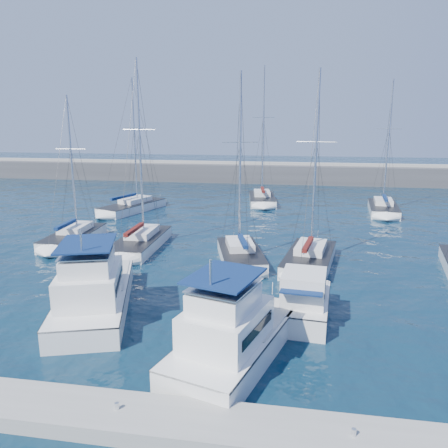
% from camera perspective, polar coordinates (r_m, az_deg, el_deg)
% --- Properties ---
extents(ground, '(220.00, 220.00, 0.00)m').
position_cam_1_polar(ground, '(26.40, -4.26, -9.91)').
color(ground, black).
rests_on(ground, ground).
extents(breakwater, '(160.00, 6.00, 4.45)m').
position_cam_1_polar(breakwater, '(76.33, 4.99, 6.29)').
color(breakwater, '#424244').
rests_on(breakwater, ground).
extents(dock, '(40.00, 2.20, 0.60)m').
position_cam_1_polar(dock, '(17.15, -13.73, -23.24)').
color(dock, gray).
rests_on(dock, ground).
extents(dock_cleat_centre, '(0.16, 0.16, 0.25)m').
position_cam_1_polar(dock_cleat_centre, '(16.90, -13.82, -22.08)').
color(dock_cleat_centre, silver).
rests_on(dock_cleat_centre, dock).
extents(dock_cleat_near_stbd, '(0.16, 0.16, 0.25)m').
position_cam_1_polar(dock_cleat_near_stbd, '(15.99, 16.59, -24.60)').
color(dock_cleat_near_stbd, silver).
rests_on(dock_cleat_near_stbd, dock).
extents(motor_yacht_port_inner, '(6.44, 10.57, 4.69)m').
position_cam_1_polar(motor_yacht_port_inner, '(25.42, -16.68, -8.65)').
color(motor_yacht_port_inner, white).
rests_on(motor_yacht_port_inner, ground).
extents(motor_yacht_stbd_inner, '(5.70, 9.24, 4.69)m').
position_cam_1_polar(motor_yacht_stbd_inner, '(19.88, 1.14, -14.47)').
color(motor_yacht_stbd_inner, white).
rests_on(motor_yacht_stbd_inner, ground).
extents(motor_yacht_stbd_outer, '(3.13, 5.70, 3.20)m').
position_cam_1_polar(motor_yacht_stbd_outer, '(24.04, 10.36, -10.07)').
color(motor_yacht_stbd_outer, white).
rests_on(motor_yacht_stbd_outer, ground).
extents(sailboat_mid_a, '(3.39, 7.65, 12.82)m').
position_cam_1_polar(sailboat_mid_a, '(40.19, -19.02, -1.65)').
color(sailboat_mid_a, white).
rests_on(sailboat_mid_a, ground).
extents(sailboat_mid_b, '(3.22, 8.58, 15.55)m').
position_cam_1_polar(sailboat_mid_b, '(37.16, -10.81, -2.30)').
color(sailboat_mid_b, white).
rests_on(sailboat_mid_b, ground).
extents(sailboat_mid_c, '(4.73, 7.82, 14.18)m').
position_cam_1_polar(sailboat_mid_c, '(33.04, 2.16, -4.05)').
color(sailboat_mid_c, white).
rests_on(sailboat_mid_c, ground).
extents(sailboat_mid_d, '(4.40, 8.26, 14.28)m').
position_cam_1_polar(sailboat_mid_d, '(32.84, 11.11, -4.43)').
color(sailboat_mid_d, white).
rests_on(sailboat_mid_d, ground).
extents(sailboat_back_a, '(5.84, 9.63, 15.46)m').
position_cam_1_polar(sailboat_back_a, '(52.49, -11.83, 2.23)').
color(sailboat_back_a, white).
rests_on(sailboat_back_a, ground).
extents(sailboat_back_b, '(4.18, 8.47, 17.37)m').
position_cam_1_polar(sailboat_back_b, '(56.54, 4.99, 3.29)').
color(sailboat_back_b, white).
rests_on(sailboat_back_b, ground).
extents(sailboat_back_c, '(3.90, 8.64, 15.23)m').
position_cam_1_polar(sailboat_back_c, '(53.77, 20.06, 1.96)').
color(sailboat_back_c, white).
rests_on(sailboat_back_c, ground).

